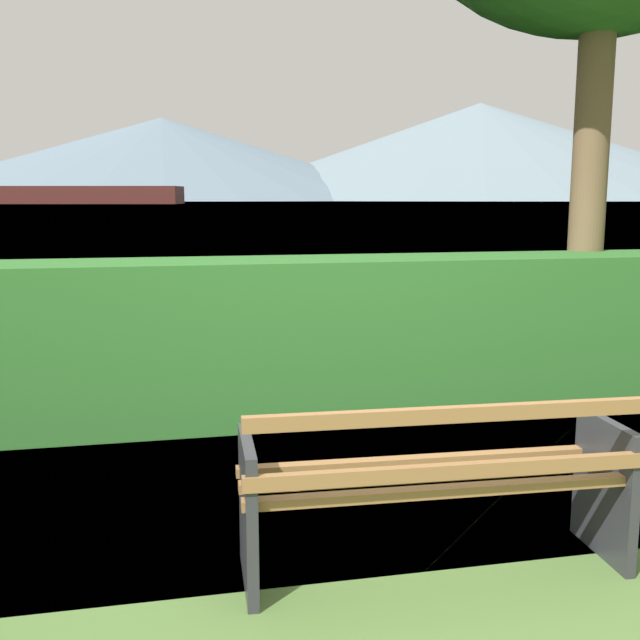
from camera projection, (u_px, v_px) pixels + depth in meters
ground_plane at (431, 565)px, 3.49m from camera, size 1400.00×1400.00×0.00m
water_surface at (166, 202)px, 302.72m from camera, size 620.00×620.00×0.00m
park_bench at (437, 484)px, 3.37m from camera, size 1.82×0.64×0.87m
hedge_row at (320, 337)px, 5.85m from camera, size 11.35×0.83×1.25m
cargo_ship_large at (11, 189)px, 218.11m from camera, size 87.40×32.23×15.98m
distant_hills at (200, 153)px, 535.24m from camera, size 910.94×435.79×74.63m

